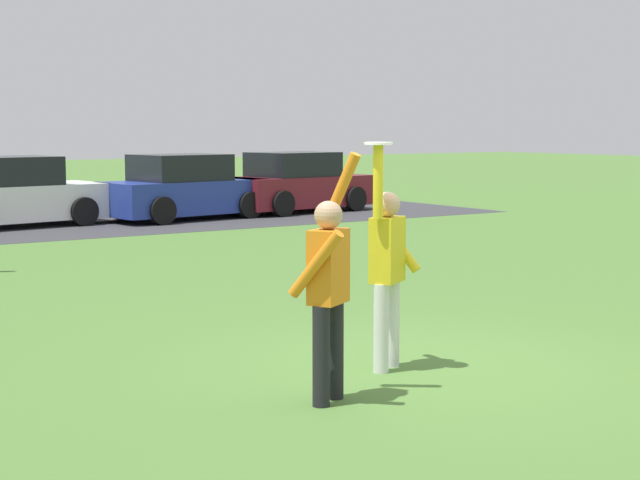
{
  "coord_description": "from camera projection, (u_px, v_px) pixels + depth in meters",
  "views": [
    {
      "loc": [
        -5.76,
        -7.03,
        2.23
      ],
      "look_at": [
        -0.82,
        0.35,
        1.21
      ],
      "focal_mm": 55.12,
      "sensor_mm": 36.0,
      "label": 1
    }
  ],
  "objects": [
    {
      "name": "ground_plane",
      "position": [
        413.0,
        366.0,
        9.24
      ],
      "size": [
        120.0,
        120.0,
        0.0
      ],
      "primitive_type": "plane",
      "color": "#4C7533"
    },
    {
      "name": "frisbee_disc",
      "position": [
        378.0,
        143.0,
        8.67
      ],
      "size": [
        0.25,
        0.25,
        0.02
      ],
      "primitive_type": "cylinder",
      "color": "white",
      "rests_on": "person_catcher"
    },
    {
      "name": "parking_strip",
      "position": [
        26.0,
        226.0,
        22.27
      ],
      "size": [
        23.85,
        6.4,
        0.01
      ],
      "primitive_type": "cube",
      "color": "#38383D",
      "rests_on": "ground_plane"
    },
    {
      "name": "parked_car_maroon",
      "position": [
        296.0,
        185.0,
        26.14
      ],
      "size": [
        4.31,
        2.47,
        1.59
      ],
      "rotation": [
        0.0,
        0.0,
        0.14
      ],
      "color": "maroon",
      "rests_on": "ground_plane"
    },
    {
      "name": "person_catcher",
      "position": [
        387.0,
        265.0,
        9.0
      ],
      "size": [
        0.58,
        0.52,
        2.08
      ],
      "rotation": [
        0.0,
        0.0,
        -2.62
      ],
      "color": "silver",
      "rests_on": "ground_plane"
    },
    {
      "name": "parked_car_blue",
      "position": [
        184.0,
        190.0,
        24.04
      ],
      "size": [
        4.31,
        2.47,
        1.59
      ],
      "rotation": [
        0.0,
        0.0,
        0.14
      ],
      "color": "#233893",
      "rests_on": "ground_plane"
    },
    {
      "name": "person_defender",
      "position": [
        328.0,
        284.0,
        7.9
      ],
      "size": [
        0.65,
        0.61,
        2.04
      ],
      "rotation": [
        0.0,
        0.0,
        0.52
      ],
      "color": "black",
      "rests_on": "ground_plane"
    },
    {
      "name": "parked_car_white",
      "position": [
        11.0,
        195.0,
        22.16
      ],
      "size": [
        4.31,
        2.47,
        1.59
      ],
      "rotation": [
        0.0,
        0.0,
        0.14
      ],
      "color": "white",
      "rests_on": "ground_plane"
    }
  ]
}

